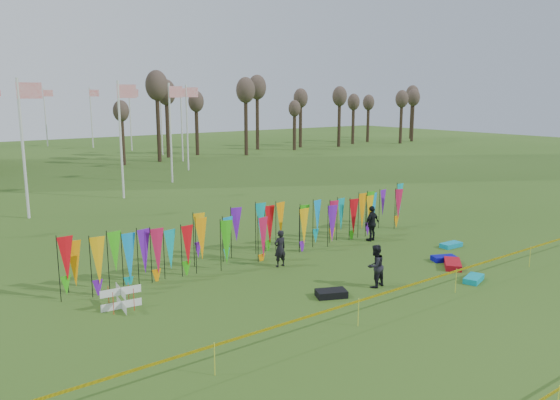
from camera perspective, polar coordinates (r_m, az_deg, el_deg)
ground at (r=19.75m, az=9.71°, el=-10.17°), size 160.00×160.00×0.00m
banner_row at (r=24.34m, az=-1.04°, el=-2.83°), size 18.64×0.64×2.15m
caution_tape_near at (r=18.50m, az=12.28°, el=-9.17°), size 26.00×0.02×0.90m
tree_line at (r=72.61m, az=2.24°, el=10.22°), size 53.92×1.92×7.84m
box_kite at (r=19.23m, az=-16.27°, el=-9.82°), size 0.69×0.69×0.77m
person_left at (r=22.77m, az=-0.00°, el=-5.08°), size 0.57×0.42×1.56m
person_mid at (r=20.70m, az=9.92°, el=-6.80°), size 0.84×0.57×1.62m
person_right at (r=27.09m, az=9.58°, el=-2.42°), size 1.10×0.74×1.75m
kite_bag_turquoise at (r=22.46m, az=19.58°, el=-7.76°), size 1.16×0.83×0.21m
kite_bag_blue at (r=24.75m, az=16.76°, el=-5.86°), size 1.15×0.90×0.21m
kite_bag_red at (r=23.97m, az=17.60°, el=-6.41°), size 1.46×1.37×0.25m
kite_bag_black at (r=19.73m, az=5.38°, el=-9.70°), size 1.23×1.00×0.25m
kite_bag_teal at (r=27.02m, az=17.44°, el=-4.50°), size 1.10×0.56×0.21m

